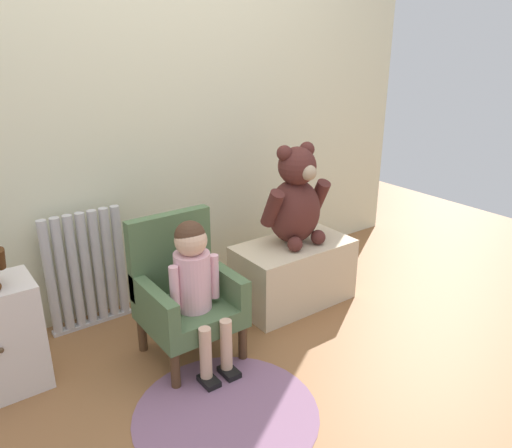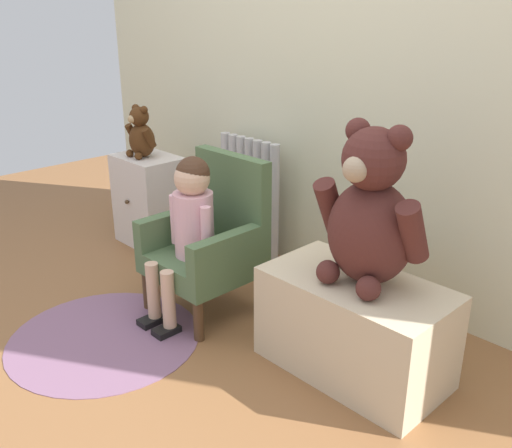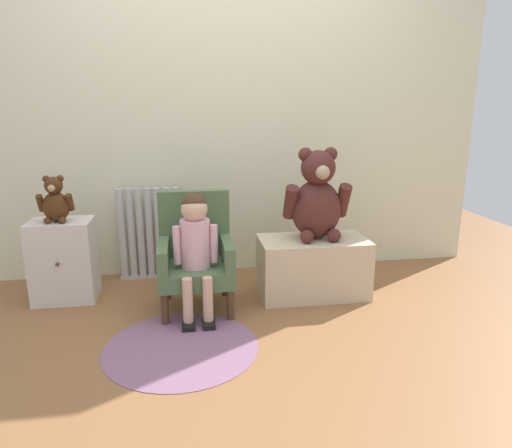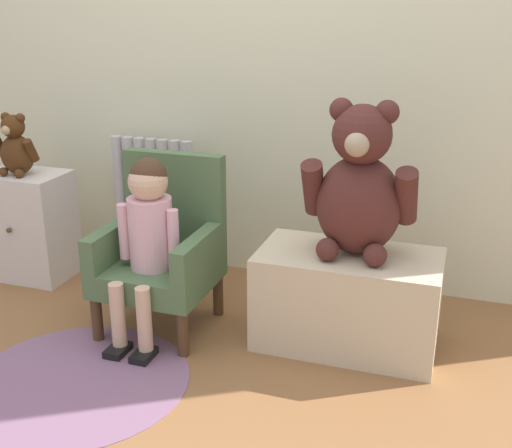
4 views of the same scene
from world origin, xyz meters
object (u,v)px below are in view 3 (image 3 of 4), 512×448
Objects in this scene: small_dresser at (64,260)px; low_bench at (313,267)px; child_figure at (195,238)px; large_teddy_bear at (317,199)px; small_teddy_bear at (55,202)px; radiator at (150,234)px; floor_rug at (181,347)px; child_armchair at (196,255)px.

low_bench is (1.56, -0.16, -0.07)m from small_dresser.
child_figure is 1.25× the size of large_teddy_bear.
small_teddy_bear is (-0.82, 0.31, 0.17)m from child_figure.
floor_rug is (0.21, -1.03, -0.32)m from radiator.
low_bench is 1.63m from small_teddy_bear.
small_teddy_bear is at bearing 174.92° from low_bench.
small_dresser is at bearing -149.54° from radiator.
low_bench reaches higher than floor_rug.
small_dresser is at bearing 134.52° from floor_rug.
child_armchair is 0.96× the size of child_figure.
large_teddy_bear reaches higher than floor_rug.
small_teddy_bear is (-0.01, -0.02, 0.38)m from small_dresser.
floor_rug is (-0.86, -0.59, -0.62)m from large_teddy_bear.
low_bench is 0.44m from large_teddy_bear.
large_teddy_bear is 1.21m from floor_rug.
small_teddy_bear reaches higher than low_bench.
small_dresser is 1.81× the size of small_teddy_bear.
child_figure is (0.30, -0.63, 0.14)m from radiator.
small_teddy_bear is at bearing 135.61° from floor_rug.
radiator is 1.09m from floor_rug.
floor_rug is (0.72, -0.73, -0.25)m from small_dresser.
small_dresser is 0.84m from child_armchair.
child_armchair is (0.81, -0.22, 0.07)m from small_dresser.
child_armchair is 1.01× the size of low_bench.
large_teddy_bear is 2.03× the size of small_teddy_bear.
child_figure is (-0.00, -0.11, 0.14)m from child_armchair.
radiator reaches higher than low_bench.
child_armchair is 0.90m from small_teddy_bear.
large_teddy_bear is at bearing -5.11° from small_dresser.
small_teddy_bear is 0.36× the size of floor_rug.
large_teddy_bear is (1.57, -0.14, 0.37)m from small_dresser.
radiator is 1.15m from low_bench.
small_teddy_bear reaches higher than radiator.
child_armchair is 2.45× the size of small_teddy_bear.
child_figure is at bearing -90.00° from child_armchair.
large_teddy_bear is at bearing 47.07° from low_bench.
low_bench is at bearing -5.08° from small_teddy_bear.
child_armchair is 0.76m from low_bench.
small_teddy_bear is at bearing 166.31° from child_armchair.
small_dresser is at bearing 157.54° from child_figure.
small_dresser is 0.74× the size of child_armchair.
child_figure reaches higher than small_dresser.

